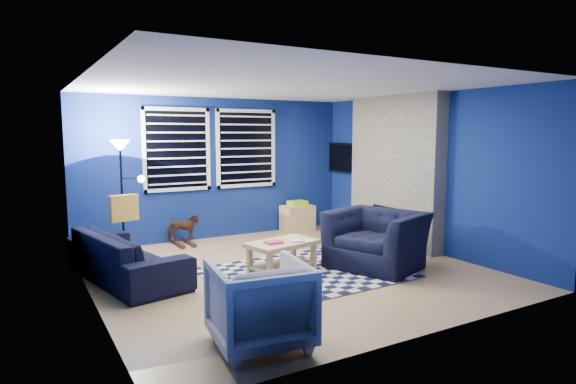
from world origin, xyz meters
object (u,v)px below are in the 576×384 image
object	(u,v)px
armchair_bent	(259,304)
floor_lamp	(122,162)
rocking_horse	(183,228)
tv	(345,158)
sofa	(126,255)
coffee_table	(282,250)
armchair_big	(376,240)
cabinet	(297,218)

from	to	relation	value
armchair_bent	floor_lamp	bearing A→B (deg)	-76.43
rocking_horse	tv	bearing A→B (deg)	-74.52
sofa	coffee_table	world-z (taller)	sofa
floor_lamp	coffee_table	bearing A→B (deg)	-49.91
sofa	rocking_horse	world-z (taller)	sofa
tv	floor_lamp	world-z (taller)	floor_lamp
tv	sofa	bearing A→B (deg)	-163.65
armchair_bent	armchair_big	bearing A→B (deg)	-143.06
rocking_horse	coffee_table	distance (m)	2.38
armchair_bent	tv	bearing A→B (deg)	-126.72
armchair_bent	floor_lamp	distance (m)	3.94
tv	armchair_big	size ratio (longest dim) A/B	0.82
armchair_big	cabinet	bearing A→B (deg)	151.51
sofa	rocking_horse	distance (m)	1.94
floor_lamp	sofa	bearing A→B (deg)	-100.72
sofa	rocking_horse	xyz separation A→B (m)	(1.23, 1.50, -0.02)
armchair_big	rocking_horse	xyz separation A→B (m)	(-1.93, 2.68, -0.10)
armchair_bent	rocking_horse	xyz separation A→B (m)	(0.62, 4.11, -0.09)
rocking_horse	cabinet	world-z (taller)	cabinet
coffee_table	cabinet	world-z (taller)	cabinet
sofa	floor_lamp	xyz separation A→B (m)	(0.22, 1.15, 1.15)
armchair_bent	rocking_horse	distance (m)	4.16
coffee_table	tv	bearing A→B (deg)	39.14
rocking_horse	cabinet	xyz separation A→B (m)	(2.28, 0.06, -0.03)
floor_lamp	cabinet	bearing A→B (deg)	6.96
tv	armchair_bent	world-z (taller)	tv
armchair_big	coffee_table	world-z (taller)	armchair_big
rocking_horse	armchair_big	bearing A→B (deg)	-125.41
armchair_big	floor_lamp	distance (m)	3.90
sofa	floor_lamp	size ratio (longest dim) A/B	1.20
armchair_bent	rocking_horse	world-z (taller)	armchair_bent
tv	sofa	world-z (taller)	tv
armchair_bent	cabinet	size ratio (longest dim) A/B	1.39
armchair_big	floor_lamp	world-z (taller)	floor_lamp
armchair_bent	cabinet	bearing A→B (deg)	-117.23
sofa	armchair_big	size ratio (longest dim) A/B	1.75
armchair_big	armchair_bent	bearing A→B (deg)	-81.72
rocking_horse	sofa	bearing A→B (deg)	159.54
tv	coffee_table	size ratio (longest dim) A/B	0.98
tv	cabinet	distance (m)	1.49
armchair_bent	floor_lamp	size ratio (longest dim) A/B	0.47
sofa	armchair_bent	size ratio (longest dim) A/B	2.52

